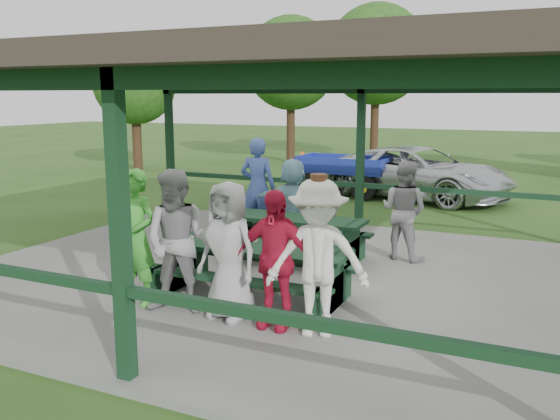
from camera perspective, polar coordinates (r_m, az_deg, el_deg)
The scene contains 19 objects.
ground at distance 9.36m, azimuth 0.51°, elevation -6.80°, with size 90.00×90.00×0.00m, color #274D18.
concrete_slab at distance 9.34m, azimuth 0.52°, elevation -6.51°, with size 10.00×8.00×0.10m, color slate.
pavilion_structure at distance 8.92m, azimuth 0.55°, elevation 12.97°, with size 10.60×8.60×3.24m.
picnic_table_near at distance 8.14m, azimuth -2.69°, elevation -5.29°, with size 2.70×1.39×0.75m.
picnic_table_far at distance 9.99m, azimuth 1.42°, elevation -2.29°, with size 2.37×1.39×0.75m.
table_setting at distance 8.09m, azimuth -2.53°, elevation -3.16°, with size 2.30×0.45×0.10m.
contestant_green at distance 8.06m, azimuth -13.71°, elevation -2.58°, with size 0.66×0.44×1.82m, color green.
contestant_grey_left at distance 7.61m, azimuth -9.75°, elevation -3.08°, with size 0.90×0.70×1.85m, color gray.
contestant_grey_mid at distance 7.36m, azimuth -4.97°, elevation -3.93°, with size 0.85×0.55×1.74m, color #9C9C9F.
contestant_red at distance 7.05m, azimuth -0.54°, elevation -4.77°, with size 0.99×0.41×1.68m, color #BE1736.
contestant_white_fedora at distance 6.81m, azimuth 3.64°, elevation -4.65°, with size 1.34×1.00×1.89m.
spectator_lblue at distance 10.83m, azimuth 1.26°, elevation 0.68°, with size 1.53×0.49×1.65m, color #7EB1C4.
spectator_blue at distance 11.70m, azimuth -2.14°, elevation 2.22°, with size 0.72×0.47×1.96m, color #395196.
spectator_grey at distance 10.25m, azimuth 11.83°, elevation -0.02°, with size 0.82×0.64×1.69m, color gray.
pickup_truck at distance 17.11m, azimuth 13.19°, elevation 3.50°, with size 2.41×5.22×1.45m, color silver.
farm_trailer at distance 17.36m, azimuth 6.17°, elevation 3.43°, with size 3.50×1.58×1.22m.
tree_far_left at distance 26.02m, azimuth 1.06°, elevation 13.92°, with size 3.98×3.98×6.22m.
tree_left at distance 26.89m, azimuth 9.27°, elevation 14.54°, with size 4.36×4.36×6.81m.
tree_edge_left at distance 23.76m, azimuth -13.83°, elevation 11.74°, with size 3.14×3.14×4.91m.
Camera 1 is at (3.67, -8.12, 2.85)m, focal length 38.00 mm.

